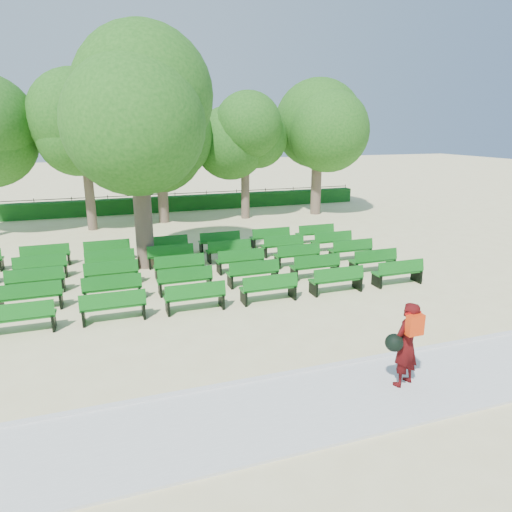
{
  "coord_description": "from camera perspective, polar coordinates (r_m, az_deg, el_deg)",
  "views": [
    {
      "loc": [
        -3.42,
        -14.02,
        5.01
      ],
      "look_at": [
        1.05,
        -1.0,
        1.1
      ],
      "focal_mm": 32.0,
      "sensor_mm": 36.0,
      "label": 1
    }
  ],
  "objects": [
    {
      "name": "paving",
      "position": [
        8.96,
        7.31,
        -18.05
      ],
      "size": [
        30.0,
        2.2,
        0.06
      ],
      "primitive_type": "cube",
      "color": "silver",
      "rests_on": "ground"
    },
    {
      "name": "ground",
      "position": [
        15.27,
        -4.96,
        -3.35
      ],
      "size": [
        120.0,
        120.0,
        0.0
      ],
      "primitive_type": "plane",
      "color": "beige"
    },
    {
      "name": "tree_among",
      "position": [
        16.7,
        -14.65,
        15.35
      ],
      "size": [
        5.29,
        5.29,
        7.42
      ],
      "color": "brown",
      "rests_on": "ground"
    },
    {
      "name": "bench_array",
      "position": [
        15.89,
        -9.67,
        -2.42
      ],
      "size": [
        1.72,
        0.64,
        1.07
      ],
      "rotation": [
        0.0,
        0.0,
        -0.07
      ],
      "color": "#116317",
      "rests_on": "ground"
    },
    {
      "name": "fence",
      "position": [
        29.06,
        -11.96,
        5.58
      ],
      "size": [
        26.0,
        0.1,
        1.02
      ],
      "primitive_type": null,
      "color": "black",
      "rests_on": "ground"
    },
    {
      "name": "hedge",
      "position": [
        28.59,
        -11.9,
        6.34
      ],
      "size": [
        26.0,
        0.7,
        0.9
      ],
      "primitive_type": "cube",
      "color": "#155319",
      "rests_on": "ground"
    },
    {
      "name": "tree_line",
      "position": [
        24.77,
        -10.64,
        3.91
      ],
      "size": [
        21.8,
        6.8,
        7.04
      ],
      "primitive_type": null,
      "color": "#256019",
      "rests_on": "ground"
    },
    {
      "name": "curb",
      "position": [
        9.83,
        4.28,
        -14.49
      ],
      "size": [
        30.0,
        0.12,
        0.1
      ],
      "primitive_type": "cube",
      "color": "silver",
      "rests_on": "ground"
    },
    {
      "name": "person",
      "position": [
        9.46,
        18.17,
        -10.34
      ],
      "size": [
        0.86,
        0.6,
        1.74
      ],
      "rotation": [
        0.0,
        0.0,
        3.48
      ],
      "color": "#40090A",
      "rests_on": "ground"
    }
  ]
}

